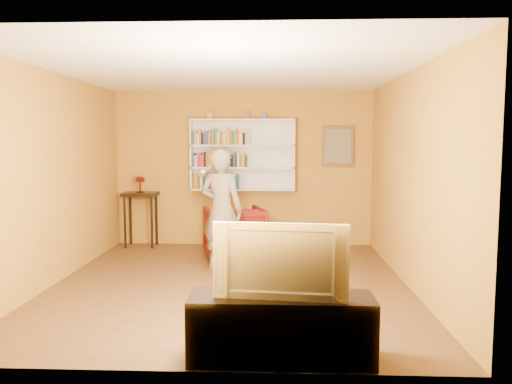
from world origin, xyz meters
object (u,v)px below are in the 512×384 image
ruby_lustre (140,181)px  tv_cabinet (281,328)px  bookshelf (243,155)px  armchair (234,233)px  person (221,210)px  television (282,259)px  console_table (141,202)px

ruby_lustre → tv_cabinet: bearing=-61.9°
bookshelf → armchair: size_ratio=1.99×
armchair → tv_cabinet: armchair is taller
armchair → person: bearing=64.7°
armchair → television: television is taller
person → television: (0.82, -2.92, -0.00)m
armchair → tv_cabinet: bearing=85.3°
console_table → television: television is taller
bookshelf → armchair: bearing=-93.7°
bookshelf → person: bearing=-96.1°
person → television: 3.03m
console_table → armchair: console_table is taller
ruby_lustre → armchair: size_ratio=0.31×
bookshelf → console_table: (-1.78, -0.16, -0.81)m
console_table → ruby_lustre: bearing=63.4°
ruby_lustre → tv_cabinet: ruby_lustre is taller
console_table → tv_cabinet: 5.13m
person → television: bearing=125.2°
ruby_lustre → television: 5.11m
console_table → person: person is taller
television → ruby_lustre: bearing=124.0°
bookshelf → armchair: bookshelf is taller
tv_cabinet → bookshelf: bearing=97.7°
armchair → person: (-0.12, -0.71, 0.45)m
console_table → tv_cabinet: console_table is taller
ruby_lustre → television: ruby_lustre is taller
bookshelf → ruby_lustre: size_ratio=6.47×
armchair → television: (0.70, -3.63, 0.45)m
bookshelf → console_table: 1.96m
ruby_lustre → television: bearing=-61.9°
tv_cabinet → television: (0.00, 0.00, 0.59)m
console_table → television: (2.41, -4.50, 0.07)m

